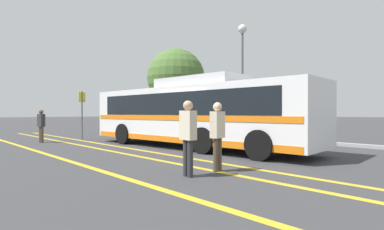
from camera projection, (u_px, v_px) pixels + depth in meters
The scene contains 14 objects.
ground_plane at pixel (200, 149), 12.71m from camera, with size 220.00×220.00×0.00m, color #38383A.
lane_strip_0 at pixel (151, 152), 11.74m from camera, with size 0.20×31.29×0.01m, color gold.
lane_strip_1 at pixel (128, 154), 11.04m from camera, with size 0.20×31.29×0.01m, color gold.
lane_strip_2 at pixel (69, 161), 9.55m from camera, with size 0.20×31.29×0.01m, color gold.
curb_strip at pixel (262, 139), 16.99m from camera, with size 39.29×0.36×0.15m, color #99999E.
transit_bus at pixel (192, 113), 13.22m from camera, with size 11.73×3.32×3.05m.
parked_car_0 at pixel (147, 124), 22.73m from camera, with size 4.89×2.19×1.38m.
parked_car_1 at pixel (190, 127), 18.44m from camera, with size 4.61×1.96×1.34m.
pedestrian_0 at pixel (218, 132), 7.86m from camera, with size 0.29×0.45×1.82m.
pedestrian_1 at pixel (41, 124), 15.48m from camera, with size 0.45×0.29×1.71m.
pedestrian_2 at pixel (188, 133), 7.20m from camera, with size 0.44×0.25×1.84m.
bus_stop_sign at pixel (82, 109), 17.06m from camera, with size 0.07×0.40×2.77m.
street_lamp at pixel (242, 52), 19.78m from camera, with size 0.58×0.58×7.39m.
tree_0 at pixel (176, 78), 26.57m from camera, with size 5.11×5.11×7.24m.
Camera 1 is at (9.03, -8.93, 1.54)m, focal length 28.00 mm.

